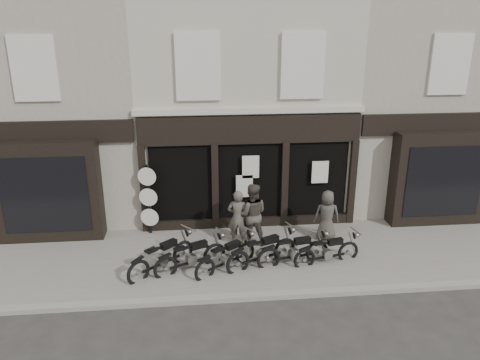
{
  "coord_description": "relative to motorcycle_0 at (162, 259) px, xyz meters",
  "views": [
    {
      "loc": [
        -1.76,
        -11.45,
        6.8
      ],
      "look_at": [
        -0.46,
        1.6,
        2.24
      ],
      "focal_mm": 35.0,
      "sensor_mm": 36.0,
      "label": 1
    }
  ],
  "objects": [
    {
      "name": "pavement",
      "position": [
        2.77,
        0.63,
        -0.37
      ],
      "size": [
        30.0,
        4.2,
        0.12
      ],
      "primitive_type": "cube",
      "color": "slate",
      "rests_on": "ground_plane"
    },
    {
      "name": "motorcycle_4",
      "position": [
        3.74,
        0.03,
        -0.01
      ],
      "size": [
        2.18,
        0.76,
        1.05
      ],
      "rotation": [
        0.0,
        0.0,
        0.2
      ],
      "color": "black",
      "rests_on": "ground"
    },
    {
      "name": "man_right",
      "position": [
        5.06,
        1.43,
        0.5
      ],
      "size": [
        0.86,
        0.62,
        1.62
      ],
      "primitive_type": "imported",
      "rotation": [
        0.0,
        0.0,
        3.0
      ],
      "color": "#3E3A33",
      "rests_on": "pavement"
    },
    {
      "name": "central_building",
      "position": [
        2.77,
        5.68,
        3.65
      ],
      "size": [
        7.3,
        6.22,
        8.34
      ],
      "color": "#ACA494",
      "rests_on": "ground"
    },
    {
      "name": "advert_sign_post",
      "position": [
        -0.53,
        2.4,
        0.76
      ],
      "size": [
        0.59,
        0.39,
        2.46
      ],
      "rotation": [
        0.0,
        0.0,
        -0.21
      ],
      "color": "black",
      "rests_on": "ground"
    },
    {
      "name": "man_left",
      "position": [
        2.24,
        1.35,
        0.57
      ],
      "size": [
        0.72,
        0.55,
        1.77
      ],
      "primitive_type": "imported",
      "rotation": [
        0.0,
        0.0,
        2.93
      ],
      "color": "#4C463E",
      "rests_on": "pavement"
    },
    {
      "name": "man_centre",
      "position": [
        2.68,
        1.37,
        0.67
      ],
      "size": [
        1.03,
        0.85,
        1.96
      ],
      "primitive_type": "imported",
      "rotation": [
        0.0,
        0.0,
        3.02
      ],
      "color": "#433C36",
      "rests_on": "pavement"
    },
    {
      "name": "motorcycle_3",
      "position": [
        2.83,
        0.03,
        0.01
      ],
      "size": [
        2.16,
        1.25,
        1.11
      ],
      "rotation": [
        0.0,
        0.0,
        0.43
      ],
      "color": "black",
      "rests_on": "ground"
    },
    {
      "name": "kerb",
      "position": [
        2.77,
        -1.52,
        -0.37
      ],
      "size": [
        30.0,
        0.25,
        0.13
      ],
      "primitive_type": "cube",
      "color": "gray",
      "rests_on": "ground_plane"
    },
    {
      "name": "ground_plane",
      "position": [
        2.77,
        -0.27,
        -0.43
      ],
      "size": [
        90.0,
        90.0,
        0.0
      ],
      "primitive_type": "plane",
      "color": "#2D2B28",
      "rests_on": "ground"
    },
    {
      "name": "motorcycle_0",
      "position": [
        0.0,
        0.0,
        0.0
      ],
      "size": [
        1.87,
        1.7,
        1.09
      ],
      "rotation": [
        0.0,
        0.0,
        0.72
      ],
      "color": "black",
      "rests_on": "ground"
    },
    {
      "name": "motorcycle_1",
      "position": [
        0.81,
        -0.02,
        -0.01
      ],
      "size": [
        2.05,
        1.21,
        1.06
      ],
      "rotation": [
        0.0,
        0.0,
        0.44
      ],
      "color": "black",
      "rests_on": "ground"
    },
    {
      "name": "neighbour_right",
      "position": [
        9.12,
        5.63,
        3.61
      ],
      "size": [
        5.6,
        6.73,
        8.34
      ],
      "color": "gray",
      "rests_on": "ground"
    },
    {
      "name": "neighbour_left",
      "position": [
        -3.58,
        5.63,
        3.61
      ],
      "size": [
        5.6,
        6.73,
        8.34
      ],
      "color": "gray",
      "rests_on": "ground"
    },
    {
      "name": "motorcycle_5",
      "position": [
        4.7,
        -0.04,
        -0.04
      ],
      "size": [
        2.04,
        0.75,
        0.99
      ],
      "rotation": [
        0.0,
        0.0,
        0.22
      ],
      "color": "black",
      "rests_on": "ground"
    },
    {
      "name": "motorcycle_2",
      "position": [
        1.78,
        -0.11,
        -0.02
      ],
      "size": [
        1.86,
        1.47,
        1.03
      ],
      "rotation": [
        0.0,
        0.0,
        0.62
      ],
      "color": "black",
      "rests_on": "ground"
    }
  ]
}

